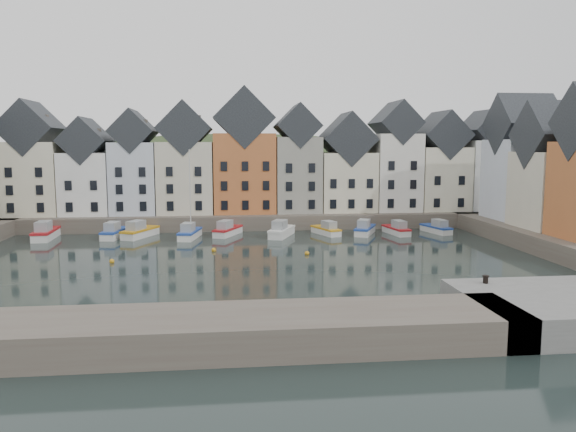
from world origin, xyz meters
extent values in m
plane|color=black|center=(0.00, 0.00, 0.00)|extent=(260.00, 260.00, 0.00)
cube|color=brown|center=(0.00, 30.00, 1.00)|extent=(90.00, 16.00, 2.00)
cube|color=brown|center=(-10.00, -22.00, 1.00)|extent=(50.00, 6.00, 2.00)
ellipsoid|color=#28341A|center=(0.00, 56.00, -18.00)|extent=(153.60, 70.40, 64.00)
sphere|color=black|center=(-13.94, 50.93, 8.70)|extent=(5.77, 5.77, 5.77)
sphere|color=black|center=(24.86, 60.75, 8.12)|extent=(5.27, 5.27, 5.27)
sphere|color=black|center=(31.82, 54.20, 7.88)|extent=(5.07, 5.07, 5.07)
sphere|color=black|center=(14.28, 55.19, 7.82)|extent=(5.01, 5.01, 5.01)
sphere|color=black|center=(-37.67, 56.61, 6.57)|extent=(3.94, 3.94, 3.94)
sphere|color=black|center=(28.33, 60.25, 8.05)|extent=(5.21, 5.21, 5.21)
sphere|color=black|center=(1.99, 58.64, 8.32)|extent=(5.45, 5.45, 5.45)
sphere|color=black|center=(37.80, 48.31, 7.21)|extent=(4.49, 4.49, 4.49)
cube|color=#EAE4C4|center=(-29.17, 28.00, 7.04)|extent=(7.67, 8.00, 10.07)
cube|color=black|center=(-29.17, 28.00, 13.97)|extent=(7.67, 8.16, 7.67)
cube|color=white|center=(-21.90, 28.00, 6.30)|extent=(6.56, 8.00, 8.61)
cube|color=black|center=(-21.90, 28.00, 12.23)|extent=(6.56, 8.16, 6.56)
cube|color=silver|center=(-15.37, 28.00, 7.01)|extent=(6.20, 8.00, 10.02)
cube|color=black|center=(-15.37, 28.00, 13.55)|extent=(6.20, 8.16, 6.20)
cube|color=beige|center=(-8.27, 28.00, 7.04)|extent=(7.70, 8.00, 10.08)
cube|color=black|center=(-8.27, 28.00, 13.98)|extent=(7.70, 8.16, 7.70)
cube|color=#BF6836|center=(0.07, 28.00, 7.64)|extent=(8.69, 8.00, 11.28)
cube|color=black|center=(0.07, 28.00, 15.43)|extent=(8.69, 8.16, 8.69)
cube|color=gray|center=(7.78, 28.00, 7.39)|extent=(6.43, 8.00, 10.78)
cube|color=black|center=(7.78, 28.00, 14.37)|extent=(6.43, 8.16, 6.43)
cube|color=beige|center=(15.08, 28.00, 6.28)|extent=(7.88, 8.00, 8.56)
cube|color=black|center=(15.08, 28.00, 12.51)|extent=(7.88, 8.16, 7.88)
cube|color=white|center=(22.42, 28.00, 7.64)|extent=(6.50, 8.00, 11.27)
cube|color=black|center=(22.42, 28.00, 14.88)|extent=(6.50, 8.16, 6.50)
cube|color=#EAE4C4|center=(29.43, 28.00, 6.66)|extent=(7.23, 8.00, 9.32)
cube|color=black|center=(29.43, 28.00, 13.11)|extent=(7.23, 8.16, 7.23)
cube|color=white|center=(36.28, 28.00, 7.16)|extent=(6.18, 8.00, 10.32)
cube|color=black|center=(36.28, 28.00, 13.85)|extent=(6.18, 8.16, 6.18)
cube|color=silver|center=(36.00, 16.26, 7.19)|extent=(7.47, 8.00, 10.38)
cube|color=black|center=(36.00, 16.26, 14.36)|extent=(7.62, 8.00, 8.00)
cube|color=beige|center=(36.00, 8.26, 6.44)|extent=(8.14, 8.00, 8.89)
cube|color=black|center=(36.00, 8.26, 12.87)|extent=(8.30, 8.00, 8.00)
sphere|color=orange|center=(-4.00, 8.00, 0.15)|extent=(0.50, 0.50, 0.50)
sphere|color=orange|center=(6.00, 5.00, 0.15)|extent=(0.50, 0.50, 0.50)
sphere|color=orange|center=(-14.00, 3.00, 0.15)|extent=(0.50, 0.50, 0.50)
cube|color=silver|center=(-25.08, 18.65, 0.38)|extent=(2.29, 6.66, 1.21)
cube|color=#A6171C|center=(-25.08, 18.65, 1.04)|extent=(2.41, 6.80, 0.27)
cube|color=gray|center=(-25.03, 17.67, 1.70)|extent=(1.66, 2.70, 1.31)
cube|color=silver|center=(-16.66, 18.73, 0.35)|extent=(2.71, 6.16, 1.09)
cube|color=#214097|center=(-16.66, 18.73, 0.94)|extent=(2.83, 6.29, 0.25)
cube|color=gray|center=(-16.81, 17.85, 1.54)|extent=(1.75, 2.57, 1.19)
cube|color=silver|center=(-13.53, 18.77, 0.36)|extent=(4.21, 6.46, 1.14)
cube|color=orange|center=(-13.53, 18.77, 0.99)|extent=(4.35, 6.61, 0.26)
cube|color=gray|center=(-13.91, 17.91, 1.61)|extent=(2.33, 2.87, 1.25)
cube|color=silver|center=(-7.17, 17.13, 0.34)|extent=(2.77, 6.05, 1.07)
cube|color=#214097|center=(-7.17, 17.13, 0.92)|extent=(2.89, 6.18, 0.24)
cube|color=gray|center=(-7.33, 16.27, 1.51)|extent=(1.76, 2.54, 1.17)
cylinder|color=silver|center=(-7.07, 17.70, 5.83)|extent=(0.14, 0.14, 10.69)
cube|color=silver|center=(-2.40, 19.02, 0.34)|extent=(3.94, 5.96, 1.06)
cube|color=#A6171C|center=(-2.40, 19.02, 0.91)|extent=(4.07, 6.11, 0.24)
cube|color=gray|center=(-2.75, 18.23, 1.49)|extent=(2.17, 2.65, 1.15)
cube|color=silver|center=(4.49, 17.39, 0.36)|extent=(4.00, 6.46, 1.14)
cube|color=silver|center=(4.49, 17.39, 0.98)|extent=(4.14, 6.61, 0.26)
cube|color=gray|center=(4.15, 16.52, 1.60)|extent=(2.26, 2.84, 1.24)
cube|color=silver|center=(10.41, 18.26, 0.31)|extent=(3.32, 5.50, 0.97)
cube|color=orange|center=(10.41, 18.26, 0.84)|extent=(3.44, 5.63, 0.22)
cube|color=gray|center=(10.69, 17.52, 1.36)|extent=(1.89, 2.41, 1.06)
cube|color=silver|center=(15.57, 17.88, 0.34)|extent=(3.98, 5.97, 1.06)
cube|color=#214097|center=(15.57, 17.88, 0.91)|extent=(4.12, 6.12, 0.24)
cube|color=gray|center=(15.21, 17.10, 1.49)|extent=(2.19, 2.66, 1.16)
cube|color=silver|center=(19.68, 17.49, 0.32)|extent=(2.46, 5.60, 0.99)
cube|color=#A6171C|center=(19.68, 17.49, 0.86)|extent=(2.56, 5.72, 0.23)
cube|color=gray|center=(19.81, 16.69, 1.40)|extent=(1.59, 2.34, 1.08)
cube|color=silver|center=(25.34, 18.08, 0.31)|extent=(2.81, 5.51, 0.97)
cube|color=#214097|center=(25.34, 18.08, 0.84)|extent=(2.92, 5.64, 0.22)
cube|color=gray|center=(25.54, 17.32, 1.37)|extent=(1.71, 2.35, 1.06)
cylinder|color=black|center=(15.69, -16.55, 2.25)|extent=(0.36, 0.36, 0.50)
cylinder|color=black|center=(15.69, -16.55, 2.52)|extent=(0.48, 0.48, 0.08)
camera|label=1|loc=(-2.45, -53.61, 11.77)|focal=35.00mm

